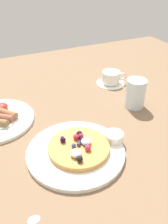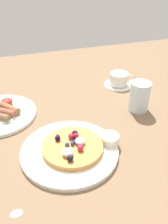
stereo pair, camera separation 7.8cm
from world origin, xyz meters
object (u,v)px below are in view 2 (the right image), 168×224
at_px(coffee_cup, 119,78).
at_px(water_glass, 139,97).
at_px(coffee_saucer, 118,84).
at_px(pancake_plate, 70,151).
at_px(syrup_ramekin, 110,139).

distance_m(coffee_cup, water_glass, 0.20).
bearing_deg(coffee_saucer, pancake_plate, -132.65).
xyz_separation_m(pancake_plate, coffee_cup, (0.32, 0.35, 0.03)).
height_order(coffee_saucer, coffee_cup, coffee_cup).
bearing_deg(pancake_plate, coffee_cup, 47.18).
bearing_deg(coffee_cup, pancake_plate, -132.82).
bearing_deg(coffee_cup, syrup_ramekin, -119.34).
distance_m(syrup_ramekin, coffee_saucer, 0.41).
height_order(pancake_plate, water_glass, water_glass).
height_order(coffee_saucer, water_glass, water_glass).
xyz_separation_m(syrup_ramekin, coffee_cup, (0.20, 0.36, 0.01)).
height_order(coffee_cup, water_glass, water_glass).
bearing_deg(syrup_ramekin, coffee_cup, 60.66).
xyz_separation_m(pancake_plate, syrup_ramekin, (0.12, -0.01, 0.02)).
bearing_deg(coffee_cup, water_glass, -94.96).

